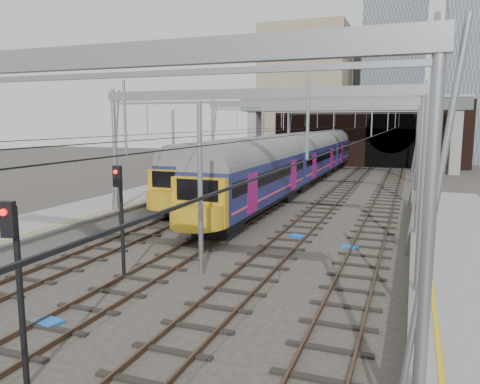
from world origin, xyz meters
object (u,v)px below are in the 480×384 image
at_px(train_main, 324,152).
at_px(train_second, 277,156).
at_px(signal_near_centre, 16,270).
at_px(signal_near_left, 120,207).

height_order(train_main, train_second, train_main).
height_order(train_main, signal_near_centre, train_main).
distance_m(train_main, signal_near_centre, 47.69).
distance_m(signal_near_left, signal_near_centre, 7.72).
height_order(signal_near_left, signal_near_centre, signal_near_left).
bearing_deg(train_main, signal_near_centre, -88.18).
xyz_separation_m(train_second, signal_near_centre, (5.51, -41.26, 0.36)).
height_order(train_second, signal_near_centre, train_second).
bearing_deg(signal_near_left, train_second, 93.25).
bearing_deg(signal_near_centre, signal_near_left, 93.15).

